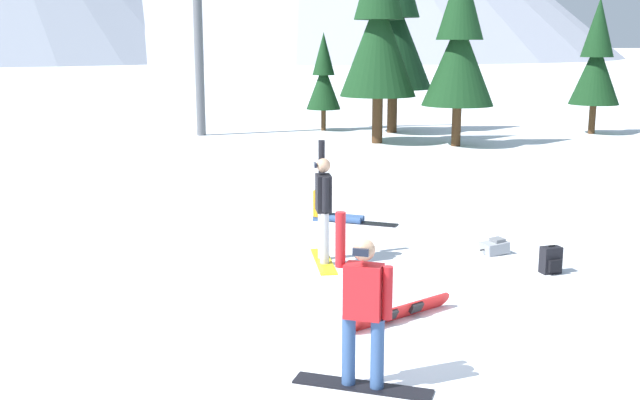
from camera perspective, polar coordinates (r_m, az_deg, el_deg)
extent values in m
plane|color=white|center=(9.93, 6.78, -10.26)|extent=(800.00, 800.00, 0.00)
cube|color=black|center=(8.60, 3.19, -13.73)|extent=(1.49, 0.98, 0.02)
cylinder|color=#335184|center=(8.40, 4.30, -11.37)|extent=(0.15, 0.15, 0.78)
cylinder|color=#335184|center=(8.47, 2.15, -11.14)|extent=(0.15, 0.15, 0.78)
cube|color=red|center=(8.19, 3.28, -6.82)|extent=(0.47, 0.40, 0.59)
cylinder|color=red|center=(8.13, 5.07, -6.93)|extent=(0.11, 0.11, 0.58)
cylinder|color=red|center=(8.10, 1.54, -2.98)|extent=(0.11, 0.11, 0.60)
sphere|color=tan|center=(8.06, 3.32, -3.73)|extent=(0.24, 0.24, 0.24)
cube|color=black|center=(7.92, 3.07, -3.92)|extent=(0.17, 0.12, 0.08)
cube|color=yellow|center=(13.13, 0.25, -4.60)|extent=(0.39, 1.59, 0.02)
cylinder|color=#B7B7BC|center=(12.86, 0.34, -2.89)|extent=(0.15, 0.15, 0.87)
cylinder|color=#B7B7BC|center=(13.17, 0.17, -2.54)|extent=(0.15, 0.15, 0.87)
cube|color=black|center=(12.85, 0.26, 0.52)|extent=(0.27, 0.42, 0.63)
cylinder|color=black|center=(12.59, 0.40, 0.39)|extent=(0.11, 0.11, 0.58)
cylinder|color=black|center=(13.01, 0.12, 3.18)|extent=(0.11, 0.11, 0.60)
sphere|color=tan|center=(12.77, 0.26, 2.60)|extent=(0.24, 0.24, 0.24)
cube|color=black|center=(12.75, -0.36, 2.64)|extent=(0.05, 0.17, 0.08)
cube|color=#335184|center=(16.19, 0.14, -1.31)|extent=(0.43, 0.45, 0.10)
cylinder|color=#335184|center=(16.11, 1.93, -1.29)|extent=(0.76, 0.54, 0.14)
cylinder|color=#335184|center=(15.93, 1.70, -1.44)|extent=(0.76, 0.54, 0.14)
cube|color=black|center=(15.91, 3.17, -1.70)|extent=(1.42, 1.01, 0.02)
cube|color=orange|center=(16.12, 0.14, -0.17)|extent=(0.41, 0.47, 0.56)
cylinder|color=orange|center=(16.35, 0.46, 0.07)|extent=(0.11, 0.11, 0.52)
cylinder|color=orange|center=(15.87, -0.19, -0.29)|extent=(0.11, 0.11, 0.52)
sphere|color=tan|center=(16.03, 0.14, 1.36)|extent=(0.24, 0.24, 0.24)
sphere|color=orange|center=(16.02, 0.14, 1.54)|extent=(0.20, 0.20, 0.20)
cube|color=red|center=(10.51, 6.09, -8.30)|extent=(1.48, 0.86, 0.24)
cylinder|color=red|center=(10.00, 2.76, -9.30)|extent=(0.29, 0.24, 0.24)
cylinder|color=red|center=(11.05, 9.09, -7.37)|extent=(0.29, 0.24, 0.24)
cube|color=black|center=(10.32, 5.29, -8.53)|extent=(0.24, 0.21, 0.16)
cube|color=black|center=(10.63, 7.19, -7.95)|extent=(0.24, 0.21, 0.16)
cube|color=black|center=(13.02, 16.86, -4.31)|extent=(0.34, 0.24, 0.44)
cube|color=black|center=(12.94, 17.17, -4.73)|extent=(0.23, 0.09, 0.20)
cylinder|color=black|center=(12.96, 16.92, -3.29)|extent=(0.12, 0.04, 0.02)
cube|color=gray|center=(13.95, 12.91, -3.49)|extent=(0.51, 0.41, 0.23)
cube|color=slate|center=(13.95, 13.12, -2.93)|extent=(0.25, 0.26, 0.07)
cylinder|color=black|center=(13.82, 12.10, -3.66)|extent=(0.12, 0.04, 0.02)
cylinder|color=#472D19|center=(31.96, 5.41, 6.67)|extent=(0.41, 0.41, 1.81)
cone|color=black|center=(31.83, 5.51, 11.75)|extent=(3.20, 3.20, 3.85)
cylinder|color=#472D19|center=(28.07, 10.15, 5.48)|extent=(0.33, 0.33, 1.46)
cone|color=#143819|center=(27.92, 10.32, 10.15)|extent=(2.57, 2.57, 3.11)
cylinder|color=#472D19|center=(33.31, 19.67, 5.72)|extent=(0.27, 0.27, 1.20)
cone|color=#143819|center=(33.19, 19.90, 8.94)|extent=(2.00, 2.00, 2.56)
cone|color=#143819|center=(33.17, 20.11, 12.03)|extent=(1.30, 1.30, 2.35)
cylinder|color=#472D19|center=(28.52, 4.30, 6.01)|extent=(0.40, 0.40, 1.74)
cone|color=#143819|center=(28.38, 4.39, 11.48)|extent=(2.80, 2.80, 3.70)
cylinder|color=#472D19|center=(32.58, 0.26, 6.02)|extent=(0.21, 0.21, 0.91)
cone|color=#143819|center=(32.47, 0.27, 8.50)|extent=(1.45, 1.45, 1.93)
cone|color=#143819|center=(32.42, 0.27, 10.89)|extent=(0.94, 0.94, 1.77)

